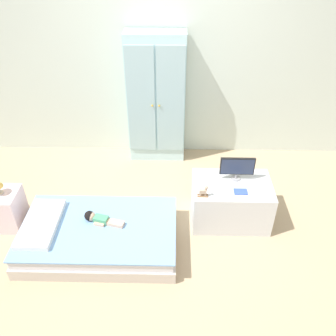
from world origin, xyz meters
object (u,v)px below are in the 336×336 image
object	(u,v)px
doll	(97,218)
nightstand	(5,209)
book_blue	(241,192)
wardrobe	(156,100)
tv_monitor	(237,167)
bed	(100,236)
rocking_horse_toy	(204,191)
tv_stand	(231,202)

from	to	relation	value
doll	nightstand	world-z (taller)	nightstand
book_blue	wardrobe	bearing A→B (deg)	124.03
doll	book_blue	world-z (taller)	book_blue
wardrobe	tv_monitor	world-z (taller)	wardrobe
tv_monitor	book_blue	size ratio (longest dim) A/B	2.68
bed	rocking_horse_toy	xyz separation A→B (m)	(0.98, 0.21, 0.39)
nightstand	book_blue	world-z (taller)	book_blue
tv_stand	tv_monitor	distance (m)	0.38
nightstand	wardrobe	bearing A→B (deg)	41.15
wardrobe	rocking_horse_toy	distance (m)	1.46
rocking_horse_toy	book_blue	xyz separation A→B (m)	(0.36, 0.06, -0.05)
tv_stand	book_blue	xyz separation A→B (m)	(0.06, -0.12, 0.23)
tv_monitor	nightstand	bearing A→B (deg)	-174.53
tv_monitor	tv_stand	bearing A→B (deg)	-112.92
bed	wardrobe	distance (m)	1.76
wardrobe	tv_stand	bearing A→B (deg)	-55.23
nightstand	book_blue	distance (m)	2.34
doll	rocking_horse_toy	bearing A→B (deg)	7.92
doll	rocking_horse_toy	size ratio (longest dim) A/B	3.22
book_blue	bed	bearing A→B (deg)	-168.27
tv_stand	tv_monitor	world-z (taller)	tv_monitor
tv_stand	rocking_horse_toy	size ratio (longest dim) A/B	6.42
bed	book_blue	distance (m)	1.41
rocking_horse_toy	tv_monitor	bearing A→B (deg)	38.96
wardrobe	rocking_horse_toy	world-z (taller)	wardrobe
tv_monitor	rocking_horse_toy	xyz separation A→B (m)	(-0.34, -0.27, -0.09)
rocking_horse_toy	book_blue	bearing A→B (deg)	10.22
rocking_horse_toy	tv_stand	bearing A→B (deg)	31.43
tv_monitor	rocking_horse_toy	bearing A→B (deg)	-141.04
tv_stand	tv_monitor	bearing A→B (deg)	67.08
bed	tv_stand	world-z (taller)	tv_stand
rocking_horse_toy	book_blue	distance (m)	0.37
doll	nightstand	bearing A→B (deg)	168.88
tv_monitor	doll	bearing A→B (deg)	-162.93
doll	tv_monitor	distance (m)	1.44
doll	wardrobe	xyz separation A→B (m)	(0.50, 1.48, 0.52)
bed	tv_stand	distance (m)	1.34
doll	book_blue	size ratio (longest dim) A/B	3.09
tv_stand	rocking_horse_toy	xyz separation A→B (m)	(-0.30, -0.18, 0.28)
doll	rocking_horse_toy	xyz separation A→B (m)	(1.00, 0.14, 0.23)
nightstand	rocking_horse_toy	size ratio (longest dim) A/B	3.33
bed	rocking_horse_toy	bearing A→B (deg)	12.27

